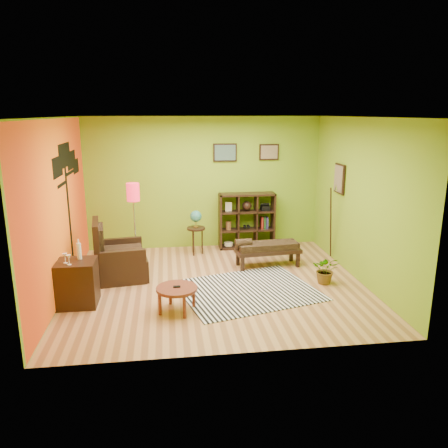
{
  "coord_description": "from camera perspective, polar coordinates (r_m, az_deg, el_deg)",
  "views": [
    {
      "loc": [
        -0.8,
        -6.98,
        2.87
      ],
      "look_at": [
        0.14,
        0.06,
        1.05
      ],
      "focal_mm": 35.0,
      "sensor_mm": 36.0,
      "label": 1
    }
  ],
  "objects": [
    {
      "name": "cube_shelf",
      "position": [
        9.45,
        3.07,
        0.44
      ],
      "size": [
        1.2,
        0.35,
        1.2
      ],
      "color": "black",
      "rests_on": "ground"
    },
    {
      "name": "floor_lamp",
      "position": [
        8.17,
        -11.75,
        3.1
      ],
      "size": [
        0.24,
        0.24,
        1.62
      ],
      "color": "silver",
      "rests_on": "ground"
    },
    {
      "name": "ground",
      "position": [
        7.59,
        -1.0,
        -7.86
      ],
      "size": [
        5.0,
        5.0,
        0.0
      ],
      "primitive_type": "plane",
      "color": "tan",
      "rests_on": "ground"
    },
    {
      "name": "room_shell",
      "position": [
        7.11,
        -1.82,
        5.71
      ],
      "size": [
        5.04,
        4.54,
        2.82
      ],
      "color": "#7DA821",
      "rests_on": "ground"
    },
    {
      "name": "armchair",
      "position": [
        7.98,
        -13.73,
        -4.67
      ],
      "size": [
        0.99,
        0.99,
        1.07
      ],
      "color": "black",
      "rests_on": "ground"
    },
    {
      "name": "side_cabinet",
      "position": [
        7.06,
        -18.66,
        -7.28
      ],
      "size": [
        0.59,
        0.54,
        1.02
      ],
      "color": "black",
      "rests_on": "ground"
    },
    {
      "name": "globe_table",
      "position": [
        8.97,
        -3.69,
        0.35
      ],
      "size": [
        0.38,
        0.38,
        0.93
      ],
      "color": "black",
      "rests_on": "ground"
    },
    {
      "name": "coffee_table",
      "position": [
        6.54,
        -6.18,
        -8.63
      ],
      "size": [
        0.61,
        0.61,
        0.4
      ],
      "color": "maroon",
      "rests_on": "ground"
    },
    {
      "name": "zebra_rug",
      "position": [
        7.34,
        3.11,
        -8.63
      ],
      "size": [
        2.53,
        2.23,
        0.01
      ],
      "primitive_type": "cube",
      "rotation": [
        0.0,
        0.0,
        0.26
      ],
      "color": "white",
      "rests_on": "ground"
    },
    {
      "name": "potted_plant",
      "position": [
        7.76,
        13.16,
        -6.21
      ],
      "size": [
        0.61,
        0.63,
        0.39
      ],
      "primitive_type": "imported",
      "rotation": [
        0.0,
        0.0,
        -0.4
      ],
      "color": "#26661E",
      "rests_on": "ground"
    },
    {
      "name": "bench",
      "position": [
        8.36,
        5.53,
        -3.12
      ],
      "size": [
        1.28,
        0.55,
        0.57
      ],
      "color": "black",
      "rests_on": "ground"
    }
  ]
}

